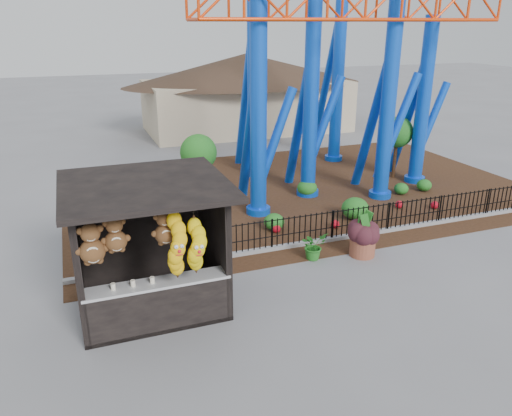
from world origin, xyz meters
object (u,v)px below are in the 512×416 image
object	(u,v)px
prize_booth	(149,251)
roller_coaster	(329,19)
terracotta_planter	(362,246)
potted_plant	(314,246)

from	to	relation	value
prize_booth	roller_coaster	size ratio (longest dim) A/B	0.32
roller_coaster	terracotta_planter	size ratio (longest dim) A/B	15.04
terracotta_planter	potted_plant	xyz separation A→B (m)	(-1.42, 0.29, 0.10)
roller_coaster	prize_booth	bearing A→B (deg)	-138.00
roller_coaster	terracotta_planter	distance (m)	9.11
prize_booth	potted_plant	bearing A→B (deg)	14.28
prize_booth	terracotta_planter	size ratio (longest dim) A/B	4.79
roller_coaster	terracotta_planter	xyz separation A→B (m)	(-2.00, -6.42, -6.14)
prize_booth	terracotta_planter	world-z (taller)	prize_booth
prize_booth	roller_coaster	distance (m)	12.00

